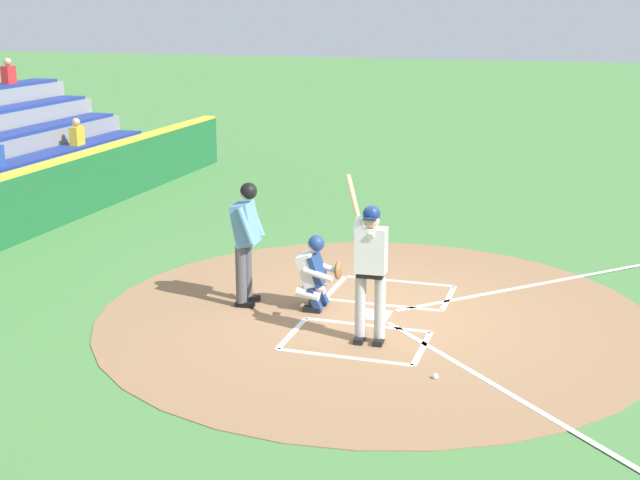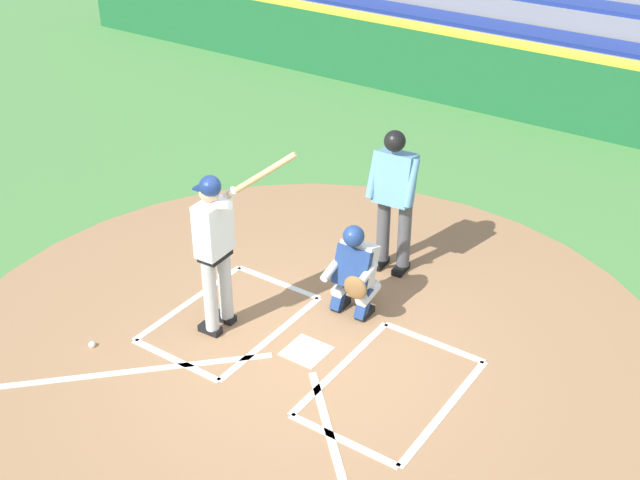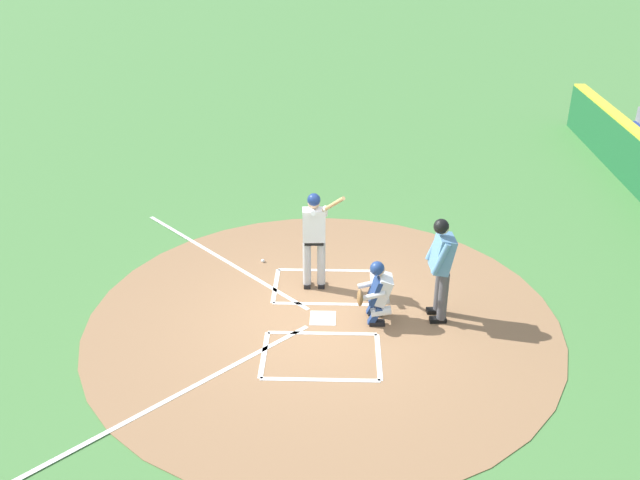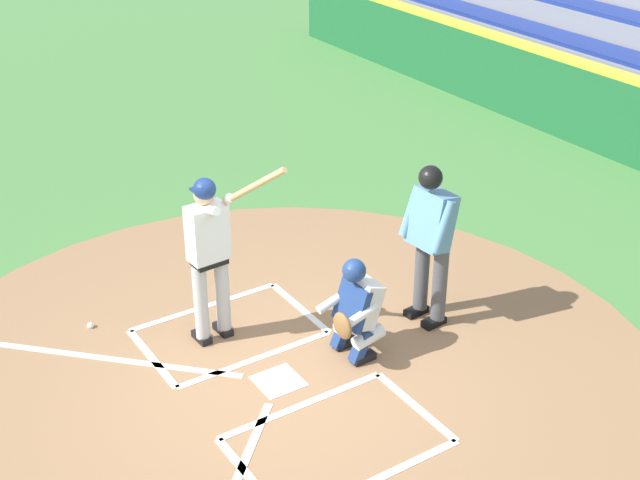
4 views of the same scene
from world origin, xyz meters
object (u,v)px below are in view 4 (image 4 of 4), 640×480
at_px(plate_umpire, 431,234).
at_px(baseball, 90,325).
at_px(batter, 210,249).
at_px(catcher, 355,307).

relative_size(plate_umpire, baseball, 25.20).
bearing_deg(batter, plate_umpire, -113.83).
bearing_deg(catcher, plate_umpire, -83.67).
xyz_separation_m(catcher, baseball, (1.97, 2.14, -0.55)).
bearing_deg(plate_umpire, baseball, 59.67).
distance_m(catcher, plate_umpire, 1.15).
xyz_separation_m(plate_umpire, baseball, (1.86, 3.17, -1.04)).
bearing_deg(batter, baseball, 48.89).
relative_size(catcher, plate_umpire, 0.61).
xyz_separation_m(batter, baseball, (0.92, 1.06, -1.06)).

